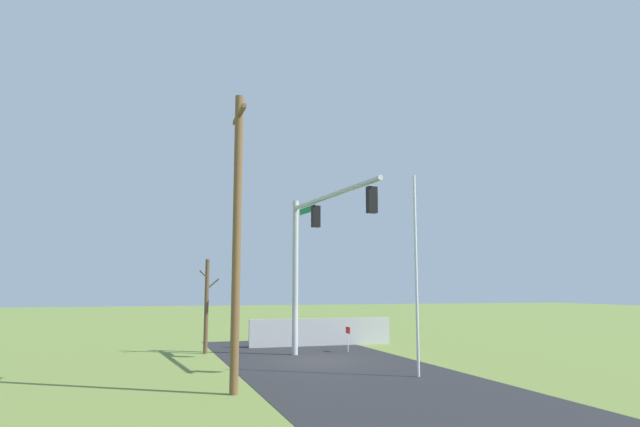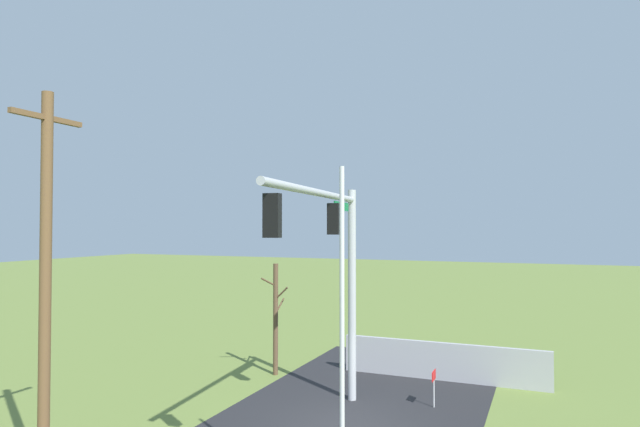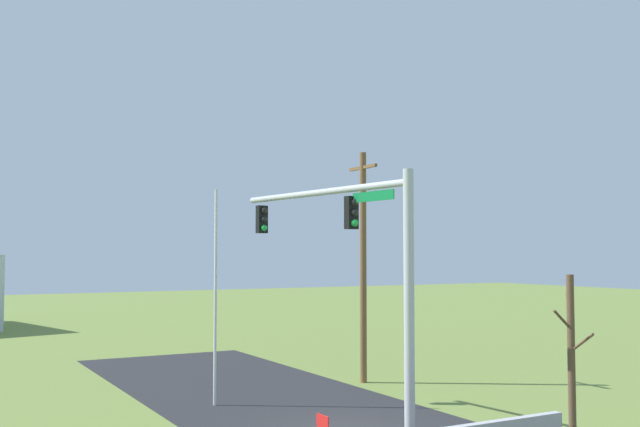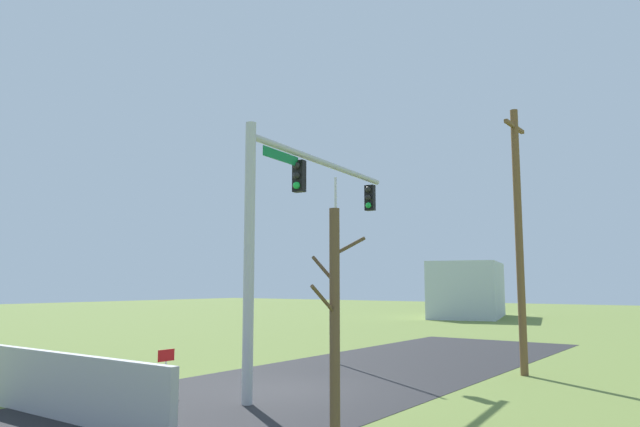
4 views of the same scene
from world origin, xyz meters
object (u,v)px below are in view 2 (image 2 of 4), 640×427
Objects in this scene: flagpole at (342,346)px; bare_tree at (276,318)px; utility_pole at (45,283)px; open_sign at (434,380)px; signal_mast at (336,254)px.

bare_tree is (9.45, 6.40, -1.31)m from flagpole.
utility_pole is 7.45× the size of open_sign.
signal_mast is 6.80× the size of open_sign.
open_sign is at bearing -2.21° from flagpole.
signal_mast is 0.91× the size of utility_pole.
flagpole is at bearing -79.05° from utility_pole.
signal_mast is at bearing -133.86° from bare_tree.
utility_pole is at bearing 146.36° from signal_mast.
flagpole is at bearing -145.88° from bare_tree.
signal_mast is 8.10m from utility_pole.
utility_pole is 2.02× the size of bare_tree.
open_sign is at bearing -45.55° from signal_mast.
bare_tree is at bearing -1.63° from utility_pole.
flagpole is 1.61× the size of bare_tree.
flagpole is 6.92m from utility_pole.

